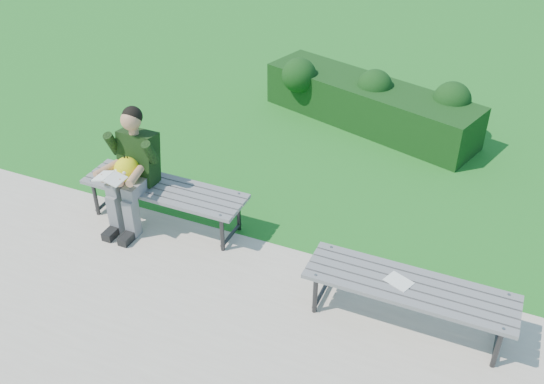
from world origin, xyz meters
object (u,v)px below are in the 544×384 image
object	(u,v)px
bench_left	(164,192)
bench_right	(409,290)
seated_boy	(131,166)
hedge	(370,101)
paper_sheet	(399,281)

from	to	relation	value
bench_left	bench_right	xyz separation A→B (m)	(2.73, -0.45, 0.00)
bench_left	seated_boy	distance (m)	0.43
hedge	seated_boy	size ratio (longest dim) A/B	2.43
bench_left	bench_right	world-z (taller)	same
hedge	bench_left	distance (m)	3.43
seated_boy	hedge	bearing A→B (deg)	62.92
bench_right	seated_boy	size ratio (longest dim) A/B	1.37
hedge	paper_sheet	bearing A→B (deg)	-70.62
paper_sheet	seated_boy	bearing A→B (deg)	173.16
hedge	seated_boy	xyz separation A→B (m)	(-1.66, -3.25, 0.36)
bench_left	seated_boy	bearing A→B (deg)	-161.97
bench_left	hedge	bearing A→B (deg)	66.64
hedge	bench_right	xyz separation A→B (m)	(1.37, -3.60, 0.06)
bench_left	bench_right	size ratio (longest dim) A/B	1.00
bench_left	seated_boy	size ratio (longest dim) A/B	1.37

